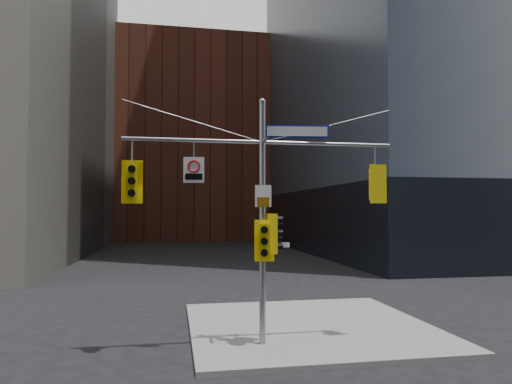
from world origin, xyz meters
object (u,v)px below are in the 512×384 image
object	(u,v)px
traffic_light_east_arm	(375,184)
street_sign_blade	(297,131)
traffic_light_west_arm	(132,181)
traffic_light_pole_side	(273,234)
signal_assembly	(262,196)
traffic_light_pole_front	(264,241)
regulatory_sign_arm	(194,169)

from	to	relation	value
traffic_light_east_arm	street_sign_blade	xyz separation A→B (m)	(-2.47, 0.00, 1.55)
traffic_light_west_arm	traffic_light_pole_side	world-z (taller)	traffic_light_west_arm
traffic_light_pole_side	street_sign_blade	xyz separation A→B (m)	(0.72, -0.00, 3.03)
signal_assembly	traffic_light_east_arm	world-z (taller)	signal_assembly
traffic_light_east_arm	street_sign_blade	distance (m)	2.92
traffic_light_pole_side	traffic_light_pole_front	size ratio (longest dim) A/B	0.98
street_sign_blade	regulatory_sign_arm	size ratio (longest dim) A/B	2.61
regulatory_sign_arm	traffic_light_west_arm	bearing A→B (deg)	-173.74
traffic_light_pole_front	traffic_light_west_arm	bearing A→B (deg)	-172.93
traffic_light_pole_front	street_sign_blade	xyz separation A→B (m)	(1.05, 0.27, 3.22)
traffic_light_west_arm	regulatory_sign_arm	xyz separation A→B (m)	(1.71, -0.03, 0.37)
traffic_light_east_arm	regulatory_sign_arm	world-z (taller)	regulatory_sign_arm
traffic_light_east_arm	traffic_light_pole_front	bearing A→B (deg)	-3.47
traffic_light_east_arm	traffic_light_pole_side	xyz separation A→B (m)	(-3.19, 0.01, -1.48)
traffic_light_west_arm	traffic_light_pole_front	xyz separation A→B (m)	(3.70, -0.28, -1.67)
traffic_light_west_arm	traffic_light_east_arm	world-z (taller)	traffic_light_west_arm
traffic_light_pole_front	traffic_light_pole_side	bearing A→B (deg)	51.25
street_sign_blade	regulatory_sign_arm	world-z (taller)	street_sign_blade
traffic_light_pole_side	street_sign_blade	world-z (taller)	street_sign_blade
signal_assembly	traffic_light_pole_side	world-z (taller)	signal_assembly
traffic_light_pole_side	street_sign_blade	size ratio (longest dim) A/B	0.61
street_sign_blade	regulatory_sign_arm	xyz separation A→B (m)	(-3.05, -0.02, -1.18)
traffic_light_west_arm	regulatory_sign_arm	world-z (taller)	regulatory_sign_arm
traffic_light_pole_side	regulatory_sign_arm	size ratio (longest dim) A/B	1.59
street_sign_blade	regulatory_sign_arm	distance (m)	3.27
signal_assembly	traffic_light_pole_front	size ratio (longest dim) A/B	6.67
traffic_light_east_arm	traffic_light_pole_front	xyz separation A→B (m)	(-3.52, -0.27, -1.67)
signal_assembly	traffic_light_pole_front	world-z (taller)	signal_assembly
traffic_light_pole_side	traffic_light_west_arm	bearing A→B (deg)	90.42
regulatory_sign_arm	traffic_light_pole_side	bearing A→B (deg)	8.03
signal_assembly	traffic_light_west_arm	bearing A→B (deg)	179.80
traffic_light_pole_side	regulatory_sign_arm	world-z (taller)	regulatory_sign_arm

